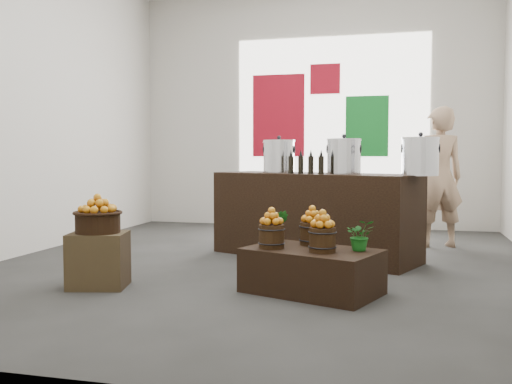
% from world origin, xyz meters
% --- Properties ---
extents(ground, '(7.00, 7.00, 0.00)m').
position_xyz_m(ground, '(0.00, 0.00, 0.00)').
color(ground, '#343331').
rests_on(ground, ground).
extents(back_wall, '(6.00, 0.04, 4.00)m').
position_xyz_m(back_wall, '(0.00, 3.50, 2.00)').
color(back_wall, beige).
rests_on(back_wall, ground).
extents(back_opening, '(3.20, 0.02, 2.40)m').
position_xyz_m(back_opening, '(0.30, 3.48, 2.00)').
color(back_opening, white).
rests_on(back_opening, back_wall).
extents(deco_red_left, '(0.90, 0.04, 1.40)m').
position_xyz_m(deco_red_left, '(-0.60, 3.47, 1.90)').
color(deco_red_left, maroon).
rests_on(deco_red_left, back_wall).
extents(deco_green_right, '(0.70, 0.04, 1.00)m').
position_xyz_m(deco_green_right, '(0.90, 3.47, 1.70)').
color(deco_green_right, '#127625').
rests_on(deco_green_right, back_wall).
extents(deco_red_upper, '(0.50, 0.04, 0.50)m').
position_xyz_m(deco_red_upper, '(0.20, 3.47, 2.50)').
color(deco_red_upper, maroon).
rests_on(deco_red_upper, back_wall).
extents(crate, '(0.59, 0.52, 0.51)m').
position_xyz_m(crate, '(-1.23, -1.50, 0.25)').
color(crate, brown).
rests_on(crate, ground).
extents(wicker_basket, '(0.41, 0.41, 0.18)m').
position_xyz_m(wicker_basket, '(-1.23, -1.50, 0.60)').
color(wicker_basket, black).
rests_on(wicker_basket, crate).
extents(apples_in_basket, '(0.32, 0.32, 0.17)m').
position_xyz_m(apples_in_basket, '(-1.23, -1.50, 0.78)').
color(apples_in_basket, '#992004').
rests_on(apples_in_basket, wicker_basket).
extents(display_table, '(1.30, 1.04, 0.39)m').
position_xyz_m(display_table, '(0.71, -1.24, 0.20)').
color(display_table, black).
rests_on(display_table, ground).
extents(apple_bucket_front_left, '(0.23, 0.23, 0.21)m').
position_xyz_m(apple_bucket_front_left, '(0.35, -1.28, 0.50)').
color(apple_bucket_front_left, '#32200D').
rests_on(apple_bucket_front_left, display_table).
extents(apples_in_bucket_front_left, '(0.17, 0.17, 0.15)m').
position_xyz_m(apples_in_bucket_front_left, '(0.35, -1.28, 0.68)').
color(apples_in_bucket_front_left, '#992004').
rests_on(apples_in_bucket_front_left, apple_bucket_front_left).
extents(apple_bucket_front_right, '(0.23, 0.23, 0.21)m').
position_xyz_m(apple_bucket_front_right, '(0.82, -1.37, 0.50)').
color(apple_bucket_front_right, '#32200D').
rests_on(apple_bucket_front_right, display_table).
extents(apples_in_bucket_front_right, '(0.17, 0.17, 0.15)m').
position_xyz_m(apples_in_bucket_front_right, '(0.82, -1.37, 0.68)').
color(apples_in_bucket_front_right, '#992004').
rests_on(apples_in_bucket_front_right, apple_bucket_front_right).
extents(apple_bucket_rear, '(0.23, 0.23, 0.21)m').
position_xyz_m(apple_bucket_rear, '(0.67, -1.00, 0.50)').
color(apple_bucket_rear, '#32200D').
rests_on(apple_bucket_rear, display_table).
extents(apples_in_bucket_rear, '(0.17, 0.17, 0.15)m').
position_xyz_m(apples_in_bucket_rear, '(0.67, -1.00, 0.68)').
color(apples_in_bucket_rear, '#992004').
rests_on(apples_in_bucket_rear, apple_bucket_rear).
extents(herb_garnish_right, '(0.28, 0.26, 0.27)m').
position_xyz_m(herb_garnish_right, '(1.13, -1.22, 0.53)').
color(herb_garnish_right, '#125716').
rests_on(herb_garnish_right, display_table).
extents(herb_garnish_left, '(0.19, 0.16, 0.30)m').
position_xyz_m(herb_garnish_left, '(0.34, -0.90, 0.54)').
color(herb_garnish_left, '#125716').
rests_on(herb_garnish_left, display_table).
extents(counter, '(2.57, 1.65, 1.01)m').
position_xyz_m(counter, '(0.46, 0.52, 0.50)').
color(counter, black).
rests_on(counter, ground).
extents(stock_pot_left, '(0.38, 0.38, 0.38)m').
position_xyz_m(stock_pot_left, '(-0.01, 0.71, 1.20)').
color(stock_pot_left, silver).
rests_on(stock_pot_left, counter).
extents(stock_pot_center, '(0.38, 0.38, 0.38)m').
position_xyz_m(stock_pot_center, '(0.82, 0.37, 1.20)').
color(stock_pot_center, silver).
rests_on(stock_pot_center, counter).
extents(stock_pot_right, '(0.38, 0.38, 0.38)m').
position_xyz_m(stock_pot_right, '(1.65, 0.04, 1.20)').
color(stock_pot_right, silver).
rests_on(stock_pot_right, counter).
extents(oil_cruets, '(0.36, 0.20, 0.28)m').
position_xyz_m(oil_cruets, '(0.37, 0.29, 1.14)').
color(oil_cruets, black).
rests_on(oil_cruets, counter).
extents(shopper, '(0.78, 0.63, 1.86)m').
position_xyz_m(shopper, '(1.94, 1.71, 0.93)').
color(shopper, tan).
rests_on(shopper, ground).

